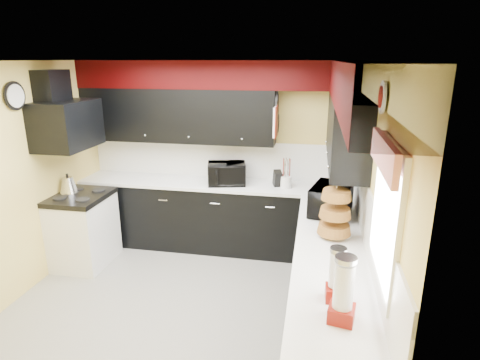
{
  "coord_description": "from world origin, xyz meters",
  "views": [
    {
      "loc": [
        1.3,
        -3.45,
        2.52
      ],
      "look_at": [
        0.49,
        0.84,
        1.19
      ],
      "focal_mm": 30.0,
      "sensor_mm": 36.0,
      "label": 1
    }
  ],
  "objects_px": {
    "toaster_oven": "(227,174)",
    "microwave": "(331,200)",
    "knife_block": "(277,179)",
    "utensil_crock": "(286,182)",
    "kettle": "(68,185)"
  },
  "relations": [
    {
      "from": "knife_block",
      "to": "utensil_crock",
      "type": "bearing_deg",
      "value": -33.0
    },
    {
      "from": "microwave",
      "to": "knife_block",
      "type": "relative_size",
      "value": 2.69
    },
    {
      "from": "toaster_oven",
      "to": "kettle",
      "type": "relative_size",
      "value": 2.24
    },
    {
      "from": "microwave",
      "to": "kettle",
      "type": "distance_m",
      "value": 3.19
    },
    {
      "from": "knife_block",
      "to": "kettle",
      "type": "distance_m",
      "value": 2.62
    },
    {
      "from": "microwave",
      "to": "utensil_crock",
      "type": "height_order",
      "value": "microwave"
    },
    {
      "from": "kettle",
      "to": "toaster_oven",
      "type": "bearing_deg",
      "value": 18.93
    },
    {
      "from": "utensil_crock",
      "to": "knife_block",
      "type": "height_order",
      "value": "knife_block"
    },
    {
      "from": "microwave",
      "to": "kettle",
      "type": "bearing_deg",
      "value": 100.74
    },
    {
      "from": "toaster_oven",
      "to": "microwave",
      "type": "height_order",
      "value": "microwave"
    },
    {
      "from": "toaster_oven",
      "to": "microwave",
      "type": "distance_m",
      "value": 1.54
    },
    {
      "from": "knife_block",
      "to": "kettle",
      "type": "relative_size",
      "value": 0.95
    },
    {
      "from": "toaster_oven",
      "to": "microwave",
      "type": "relative_size",
      "value": 0.88
    },
    {
      "from": "toaster_oven",
      "to": "knife_block",
      "type": "distance_m",
      "value": 0.66
    },
    {
      "from": "toaster_oven",
      "to": "knife_block",
      "type": "bearing_deg",
      "value": -11.49
    }
  ]
}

